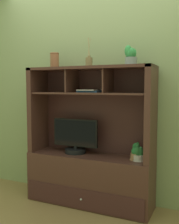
{
  "coord_description": "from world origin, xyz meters",
  "views": [
    {
      "loc": [
        1.23,
        -2.7,
        1.31
      ],
      "look_at": [
        0.0,
        0.0,
        1.04
      ],
      "focal_mm": 43.53,
      "sensor_mm": 36.0,
      "label": 1
    }
  ],
  "objects_px": {
    "diffuser_bottle": "(89,62)",
    "ceramic_vase": "(55,60)",
    "potted_fern": "(139,154)",
    "tv_monitor": "(75,139)",
    "magazine_stack_left": "(91,91)",
    "potted_orchid": "(136,154)",
    "potted_succulent": "(131,57)",
    "media_console": "(90,162)"
  },
  "relations": [
    {
      "from": "diffuser_bottle",
      "to": "media_console",
      "type": "bearing_deg",
      "value": 90.0
    },
    {
      "from": "magazine_stack_left",
      "to": "tv_monitor",
      "type": "bearing_deg",
      "value": -173.57
    },
    {
      "from": "potted_orchid",
      "to": "magazine_stack_left",
      "type": "distance_m",
      "value": 0.83
    },
    {
      "from": "media_console",
      "to": "ceramic_vase",
      "type": "bearing_deg",
      "value": 177.44
    },
    {
      "from": "tv_monitor",
      "to": "potted_succulent",
      "type": "bearing_deg",
      "value": 0.24
    },
    {
      "from": "tv_monitor",
      "to": "media_console",
      "type": "bearing_deg",
      "value": -0.24
    },
    {
      "from": "potted_orchid",
      "to": "potted_fern",
      "type": "distance_m",
      "value": 0.04
    },
    {
      "from": "ceramic_vase",
      "to": "diffuser_bottle",
      "type": "bearing_deg",
      "value": -5.34
    },
    {
      "from": "potted_orchid",
      "to": "magazine_stack_left",
      "type": "height_order",
      "value": "magazine_stack_left"
    },
    {
      "from": "potted_fern",
      "to": "diffuser_bottle",
      "type": "height_order",
      "value": "diffuser_bottle"
    },
    {
      "from": "potted_succulent",
      "to": "ceramic_vase",
      "type": "relative_size",
      "value": 1.16
    },
    {
      "from": "magazine_stack_left",
      "to": "ceramic_vase",
      "type": "distance_m",
      "value": 0.57
    },
    {
      "from": "magazine_stack_left",
      "to": "potted_succulent",
      "type": "relative_size",
      "value": 1.29
    },
    {
      "from": "media_console",
      "to": "tv_monitor",
      "type": "relative_size",
      "value": 2.82
    },
    {
      "from": "diffuser_bottle",
      "to": "potted_fern",
      "type": "bearing_deg",
      "value": 0.38
    },
    {
      "from": "ceramic_vase",
      "to": "potted_succulent",
      "type": "bearing_deg",
      "value": -1.07
    },
    {
      "from": "potted_succulent",
      "to": "ceramic_vase",
      "type": "distance_m",
      "value": 0.91
    },
    {
      "from": "media_console",
      "to": "potted_orchid",
      "type": "height_order",
      "value": "media_console"
    },
    {
      "from": "potted_orchid",
      "to": "potted_fern",
      "type": "xyz_separation_m",
      "value": [
        0.03,
        -0.02,
        0.01
      ]
    },
    {
      "from": "potted_fern",
      "to": "ceramic_vase",
      "type": "xyz_separation_m",
      "value": [
        -1.02,
        0.04,
        0.99
      ]
    },
    {
      "from": "magazine_stack_left",
      "to": "ceramic_vase",
      "type": "bearing_deg",
      "value": -179.9
    },
    {
      "from": "potted_succulent",
      "to": "ceramic_vase",
      "type": "xyz_separation_m",
      "value": [
        -0.91,
        0.02,
        0.0
      ]
    },
    {
      "from": "potted_fern",
      "to": "potted_succulent",
      "type": "distance_m",
      "value": 0.99
    },
    {
      "from": "tv_monitor",
      "to": "ceramic_vase",
      "type": "relative_size",
      "value": 3.04
    },
    {
      "from": "tv_monitor",
      "to": "potted_orchid",
      "type": "relative_size",
      "value": 3.13
    },
    {
      "from": "diffuser_bottle",
      "to": "potted_succulent",
      "type": "xyz_separation_m",
      "value": [
        0.45,
        0.03,
        0.03
      ]
    },
    {
      "from": "potted_orchid",
      "to": "potted_fern",
      "type": "bearing_deg",
      "value": -29.78
    },
    {
      "from": "magazine_stack_left",
      "to": "potted_fern",
      "type": "bearing_deg",
      "value": -4.07
    },
    {
      "from": "tv_monitor",
      "to": "diffuser_bottle",
      "type": "bearing_deg",
      "value": -7.24
    },
    {
      "from": "media_console",
      "to": "tv_monitor",
      "type": "distance_m",
      "value": 0.31
    },
    {
      "from": "tv_monitor",
      "to": "diffuser_bottle",
      "type": "xyz_separation_m",
      "value": [
        0.18,
        -0.02,
        0.86
      ]
    },
    {
      "from": "tv_monitor",
      "to": "ceramic_vase",
      "type": "height_order",
      "value": "ceramic_vase"
    },
    {
      "from": "media_console",
      "to": "potted_orchid",
      "type": "distance_m",
      "value": 0.55
    },
    {
      "from": "diffuser_bottle",
      "to": "ceramic_vase",
      "type": "relative_size",
      "value": 1.73
    },
    {
      "from": "tv_monitor",
      "to": "potted_orchid",
      "type": "xyz_separation_m",
      "value": [
        0.71,
        -0.0,
        -0.1
      ]
    },
    {
      "from": "media_console",
      "to": "magazine_stack_left",
      "type": "bearing_deg",
      "value": 92.05
    },
    {
      "from": "diffuser_bottle",
      "to": "potted_orchid",
      "type": "bearing_deg",
      "value": 2.37
    },
    {
      "from": "diffuser_bottle",
      "to": "ceramic_vase",
      "type": "xyz_separation_m",
      "value": [
        -0.46,
        0.04,
        0.04
      ]
    },
    {
      "from": "potted_fern",
      "to": "potted_orchid",
      "type": "bearing_deg",
      "value": 150.22
    },
    {
      "from": "potted_orchid",
      "to": "magazine_stack_left",
      "type": "bearing_deg",
      "value": 177.65
    },
    {
      "from": "magazine_stack_left",
      "to": "diffuser_bottle",
      "type": "relative_size",
      "value": 0.87
    },
    {
      "from": "diffuser_bottle",
      "to": "ceramic_vase",
      "type": "distance_m",
      "value": 0.46
    }
  ]
}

